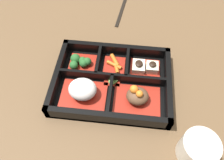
% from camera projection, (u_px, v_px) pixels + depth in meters
% --- Properties ---
extents(ground_plane, '(3.00, 3.00, 0.00)m').
position_uv_depth(ground_plane, '(112.00, 85.00, 0.61)').
color(ground_plane, brown).
extents(bento_base, '(0.31, 0.23, 0.01)m').
position_uv_depth(bento_base, '(112.00, 84.00, 0.61)').
color(bento_base, black).
rests_on(bento_base, ground_plane).
extents(bento_rim, '(0.31, 0.23, 0.04)m').
position_uv_depth(bento_rim, '(112.00, 80.00, 0.60)').
color(bento_rim, black).
rests_on(bento_rim, ground_plane).
extents(bowl_stew, '(0.12, 0.09, 0.05)m').
position_uv_depth(bowl_stew, '(137.00, 97.00, 0.56)').
color(bowl_stew, maroon).
rests_on(bowl_stew, bento_base).
extents(bowl_rice, '(0.12, 0.09, 0.06)m').
position_uv_depth(bowl_rice, '(83.00, 90.00, 0.56)').
color(bowl_rice, maroon).
rests_on(bowl_rice, bento_base).
extents(bowl_tofu, '(0.08, 0.07, 0.03)m').
position_uv_depth(bowl_tofu, '(145.00, 68.00, 0.62)').
color(bowl_tofu, maroon).
rests_on(bowl_tofu, bento_base).
extents(bowl_carrots, '(0.06, 0.08, 0.02)m').
position_uv_depth(bowl_carrots, '(114.00, 66.00, 0.63)').
color(bowl_carrots, maroon).
rests_on(bowl_carrots, bento_base).
extents(bowl_greens, '(0.08, 0.07, 0.03)m').
position_uv_depth(bowl_greens, '(80.00, 63.00, 0.63)').
color(bowl_greens, maroon).
rests_on(bowl_greens, bento_base).
extents(bowl_pickles, '(0.04, 0.04, 0.01)m').
position_uv_depth(bowl_pickles, '(113.00, 80.00, 0.61)').
color(bowl_pickles, maroon).
rests_on(bowl_pickles, bento_base).
extents(tea_cup, '(0.08, 0.08, 0.07)m').
position_uv_depth(tea_cup, '(198.00, 149.00, 0.48)').
color(tea_cup, beige).
rests_on(tea_cup, ground_plane).
extents(chopsticks, '(0.04, 0.22, 0.01)m').
position_uv_depth(chopsticks, '(122.00, 6.00, 0.80)').
color(chopsticks, black).
rests_on(chopsticks, ground_plane).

